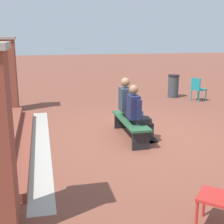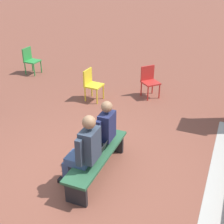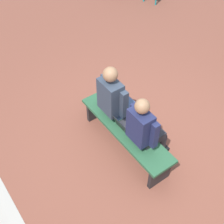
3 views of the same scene
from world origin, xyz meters
name	(u,v)px [view 2 (image 2 of 3)]	position (x,y,z in m)	size (l,w,h in m)	color
ground_plane	(88,172)	(0.00, 0.00, 0.00)	(60.00, 60.00, 0.00)	brown
concrete_strip	(215,205)	(-0.02, 2.25, 0.00)	(5.75, 0.40, 0.01)	#A8A399
bench	(97,158)	(-0.02, 0.19, 0.35)	(1.80, 0.44, 0.45)	#285638
person_student	(102,131)	(-0.37, 0.12, 0.71)	(0.53, 0.66, 1.32)	#232328
person_adult	(84,150)	(0.32, 0.12, 0.73)	(0.56, 0.71, 1.38)	#384C75
laptop	(98,151)	(-0.02, 0.20, 0.50)	(0.32, 0.29, 0.21)	black
plastic_chair_foreground	(91,83)	(-2.86, -1.29, 0.48)	(0.45, 0.45, 0.84)	gold
plastic_chair_far_right	(30,59)	(-3.93, -4.00, 0.48)	(0.44, 0.44, 0.84)	#2D893D
plastic_chair_by_pillar	(149,80)	(-3.67, 0.06, 0.48)	(0.59, 0.59, 0.84)	red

